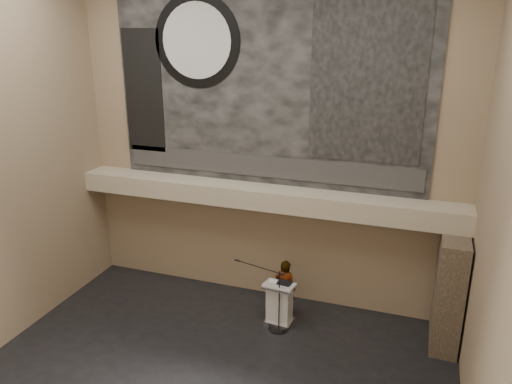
% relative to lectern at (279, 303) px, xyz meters
% --- Properties ---
extents(wall_back, '(10.00, 0.02, 8.50)m').
position_rel_lectern_xyz_m(wall_back, '(-0.80, 1.33, 3.70)').
color(wall_back, '#91795C').
rests_on(wall_back, floor).
extents(wall_front, '(10.00, 0.02, 8.50)m').
position_rel_lectern_xyz_m(wall_front, '(-0.80, -6.67, 3.70)').
color(wall_front, '#91795C').
rests_on(wall_front, floor).
extents(wall_right, '(0.02, 8.00, 8.50)m').
position_rel_lectern_xyz_m(wall_right, '(4.20, -2.67, 3.70)').
color(wall_right, '#91795C').
rests_on(wall_right, floor).
extents(soffit, '(10.00, 0.80, 0.50)m').
position_rel_lectern_xyz_m(soffit, '(-0.80, 0.93, 2.40)').
color(soffit, tan).
rests_on(soffit, wall_back).
extents(sprinkler_left, '(0.04, 0.04, 0.06)m').
position_rel_lectern_xyz_m(sprinkler_left, '(-2.40, 0.88, 2.12)').
color(sprinkler_left, '#B2893D').
rests_on(sprinkler_left, soffit).
extents(sprinkler_right, '(0.04, 0.04, 0.06)m').
position_rel_lectern_xyz_m(sprinkler_right, '(1.10, 0.88, 2.12)').
color(sprinkler_right, '#B2893D').
rests_on(sprinkler_right, soffit).
extents(banner, '(8.00, 0.05, 5.00)m').
position_rel_lectern_xyz_m(banner, '(-0.80, 1.30, 5.15)').
color(banner, black).
rests_on(banner, wall_back).
extents(banner_text_strip, '(7.76, 0.02, 0.55)m').
position_rel_lectern_xyz_m(banner_text_strip, '(-0.80, 1.26, 3.10)').
color(banner_text_strip, '#2B2B2B').
rests_on(banner_text_strip, banner).
extents(banner_clock_rim, '(2.30, 0.02, 2.30)m').
position_rel_lectern_xyz_m(banner_clock_rim, '(-2.60, 1.26, 6.15)').
color(banner_clock_rim, black).
rests_on(banner_clock_rim, banner).
extents(banner_clock_face, '(1.84, 0.02, 1.84)m').
position_rel_lectern_xyz_m(banner_clock_face, '(-2.60, 1.24, 6.15)').
color(banner_clock_face, silver).
rests_on(banner_clock_face, banner).
extents(banner_building_print, '(2.60, 0.02, 3.60)m').
position_rel_lectern_xyz_m(banner_building_print, '(1.60, 1.26, 5.25)').
color(banner_building_print, black).
rests_on(banner_building_print, banner).
extents(banner_brick_print, '(1.10, 0.02, 3.20)m').
position_rel_lectern_xyz_m(banner_brick_print, '(-4.20, 1.26, 4.85)').
color(banner_brick_print, black).
rests_on(banner_brick_print, banner).
extents(stone_pier, '(0.60, 1.40, 2.70)m').
position_rel_lectern_xyz_m(stone_pier, '(3.85, 0.48, 0.80)').
color(stone_pier, '#3D3225').
rests_on(stone_pier, floor).
extents(lectern, '(0.77, 0.58, 1.14)m').
position_rel_lectern_xyz_m(lectern, '(0.00, 0.00, 0.00)').
color(lectern, silver).
rests_on(lectern, floor).
extents(binder, '(0.36, 0.30, 0.04)m').
position_rel_lectern_xyz_m(binder, '(0.10, 0.03, 0.56)').
color(binder, black).
rests_on(binder, lectern).
extents(papers, '(0.20, 0.27, 0.00)m').
position_rel_lectern_xyz_m(papers, '(-0.18, 0.01, 0.55)').
color(papers, white).
rests_on(papers, lectern).
extents(speaker_person, '(0.60, 0.43, 1.52)m').
position_rel_lectern_xyz_m(speaker_person, '(0.02, 0.43, 0.21)').
color(speaker_person, silver).
rests_on(speaker_person, floor).
extents(mic_stand, '(1.52, 0.60, 1.55)m').
position_rel_lectern_xyz_m(mic_stand, '(0.02, -0.24, -0.31)').
color(mic_stand, black).
rests_on(mic_stand, floor).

